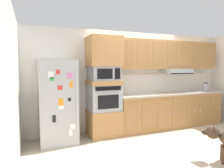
% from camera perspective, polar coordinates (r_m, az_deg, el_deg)
% --- Properties ---
extents(ground_plane, '(9.60, 9.60, 0.00)m').
position_cam_1_polar(ground_plane, '(4.83, 11.93, -14.88)').
color(ground_plane, beige).
extents(back_kitchen_wall, '(6.20, 0.12, 2.50)m').
position_cam_1_polar(back_kitchen_wall, '(5.51, 5.73, 0.97)').
color(back_kitchen_wall, silver).
rests_on(back_kitchen_wall, ground).
extents(side_panel_left, '(0.12, 7.10, 2.50)m').
position_cam_1_polar(side_panel_left, '(3.79, -25.56, -1.25)').
color(side_panel_left, silver).
rests_on(side_panel_left, ground).
extents(refrigerator, '(0.76, 0.73, 1.76)m').
position_cam_1_polar(refrigerator, '(4.54, -14.71, -4.71)').
color(refrigerator, '#ADADB2').
rests_on(refrigerator, ground).
extents(oven_base_cabinet, '(0.74, 0.62, 0.60)m').
position_cam_1_polar(oven_base_cabinet, '(4.97, -2.21, -10.56)').
color(oven_base_cabinet, '#B77F47').
rests_on(oven_base_cabinet, ground).
extents(built_in_oven, '(0.70, 0.62, 0.60)m').
position_cam_1_polar(built_in_oven, '(4.84, -2.22, -3.71)').
color(built_in_oven, '#A8AAAF').
rests_on(built_in_oven, oven_base_cabinet).
extents(appliance_mid_shelf, '(0.74, 0.62, 0.10)m').
position_cam_1_polar(appliance_mid_shelf, '(4.80, -2.25, 0.42)').
color(appliance_mid_shelf, '#B77F47').
rests_on(appliance_mid_shelf, built_in_oven).
extents(microwave, '(0.64, 0.54, 0.32)m').
position_cam_1_polar(microwave, '(4.79, -2.24, 2.93)').
color(microwave, '#A8AAAF').
rests_on(microwave, appliance_mid_shelf).
extents(appliance_upper_cabinet, '(0.74, 0.62, 0.68)m').
position_cam_1_polar(appliance_upper_cabinet, '(4.80, -2.27, 8.90)').
color(appliance_upper_cabinet, '#B77F47').
rests_on(appliance_upper_cabinet, microwave).
extents(lower_cabinet_run, '(3.03, 0.63, 0.88)m').
position_cam_1_polar(lower_cabinet_run, '(5.83, 15.69, -7.02)').
color(lower_cabinet_run, '#B77F47').
rests_on(lower_cabinet_run, ground).
extents(countertop_slab, '(3.07, 0.64, 0.04)m').
position_cam_1_polar(countertop_slab, '(5.75, 15.77, -2.52)').
color(countertop_slab, '#BCB2A3').
rests_on(countertop_slab, lower_cabinet_run).
extents(backsplash_panel, '(3.07, 0.02, 0.50)m').
position_cam_1_polar(backsplash_panel, '(5.96, 14.14, 0.37)').
color(backsplash_panel, silver).
rests_on(backsplash_panel, countertop_slab).
extents(upper_cabinet_with_hood, '(3.03, 0.48, 0.88)m').
position_cam_1_polar(upper_cabinet_with_hood, '(5.82, 15.38, 7.46)').
color(upper_cabinet_with_hood, '#B77F47').
rests_on(upper_cabinet_with_hood, backsplash_panel).
extents(screwdriver, '(0.17, 0.16, 0.03)m').
position_cam_1_polar(screwdriver, '(5.66, 13.67, -2.25)').
color(screwdriver, yellow).
rests_on(screwdriver, countertop_slab).
extents(electric_kettle, '(0.17, 0.17, 0.24)m').
position_cam_1_polar(electric_kettle, '(6.48, 24.28, -0.77)').
color(electric_kettle, '#A8AAAF').
rests_on(electric_kettle, countertop_slab).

